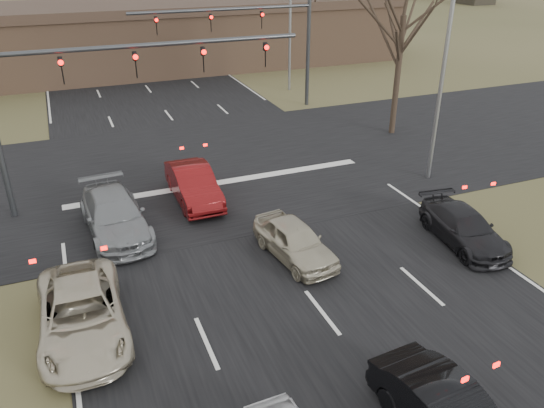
% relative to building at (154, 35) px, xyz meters
% --- Properties ---
extents(ground, '(360.00, 360.00, 0.00)m').
position_rel_building_xyz_m(ground, '(-2.00, -38.00, -2.67)').
color(ground, '#444424').
rests_on(ground, ground).
extents(road_main, '(14.00, 300.00, 0.02)m').
position_rel_building_xyz_m(road_main, '(-2.00, 22.00, -2.66)').
color(road_main, black).
rests_on(road_main, ground).
extents(road_cross, '(200.00, 14.00, 0.02)m').
position_rel_building_xyz_m(road_cross, '(-2.00, -23.00, -2.65)').
color(road_cross, black).
rests_on(road_cross, ground).
extents(building, '(42.40, 10.40, 5.30)m').
position_rel_building_xyz_m(building, '(0.00, 0.00, 0.00)').
color(building, brown).
rests_on(building, ground).
extents(mast_arm_near, '(12.12, 0.24, 8.00)m').
position_rel_building_xyz_m(mast_arm_near, '(-7.23, -25.00, 2.41)').
color(mast_arm_near, '#383A3D').
rests_on(mast_arm_near, ground).
extents(mast_arm_far, '(11.12, 0.24, 8.00)m').
position_rel_building_xyz_m(mast_arm_far, '(4.18, -15.00, 2.35)').
color(mast_arm_far, '#383A3D').
rests_on(mast_arm_far, ground).
extents(streetlight_right_near, '(2.34, 0.25, 10.00)m').
position_rel_building_xyz_m(streetlight_right_near, '(6.82, -28.00, 2.92)').
color(streetlight_right_near, gray).
rests_on(streetlight_right_near, ground).
extents(streetlight_right_far, '(2.34, 0.25, 10.00)m').
position_rel_building_xyz_m(streetlight_right_far, '(7.32, -11.00, 2.92)').
color(streetlight_right_far, gray).
rests_on(streetlight_right_far, ground).
extents(car_silver_suv, '(2.32, 4.94, 1.37)m').
position_rel_building_xyz_m(car_silver_suv, '(-8.50, -33.37, -1.98)').
color(car_silver_suv, '#BFB49A').
rests_on(car_silver_suv, ground).
extents(car_charcoal_sedan, '(2.20, 4.36, 1.21)m').
position_rel_building_xyz_m(car_charcoal_sedan, '(4.50, -33.27, -2.06)').
color(car_charcoal_sedan, black).
rests_on(car_charcoal_sedan, ground).
extents(car_grey_ahead, '(2.39, 5.16, 1.46)m').
position_rel_building_xyz_m(car_grey_ahead, '(-6.94, -27.87, -1.94)').
color(car_grey_ahead, gray).
rests_on(car_grey_ahead, ground).
extents(car_red_ahead, '(1.54, 4.42, 1.46)m').
position_rel_building_xyz_m(car_red_ahead, '(-3.55, -26.28, -1.94)').
color(car_red_ahead, maroon).
rests_on(car_red_ahead, ground).
extents(car_silver_ahead, '(2.03, 3.98, 1.30)m').
position_rel_building_xyz_m(car_silver_ahead, '(-1.50, -31.92, -2.02)').
color(car_silver_ahead, '#B7AF94').
rests_on(car_silver_ahead, ground).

